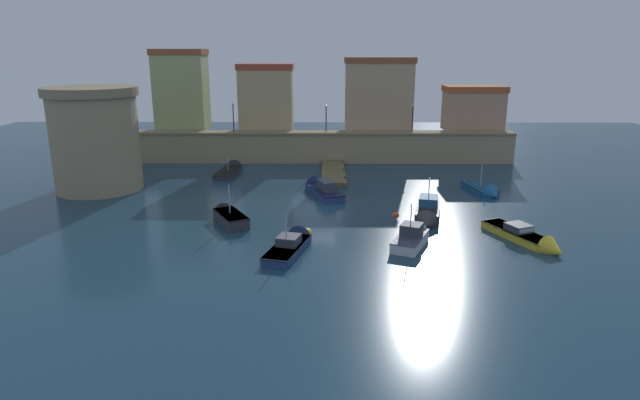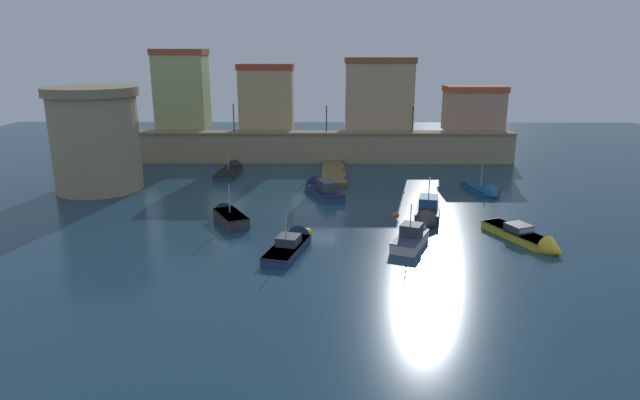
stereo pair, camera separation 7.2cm
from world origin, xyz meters
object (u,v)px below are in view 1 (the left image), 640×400
moored_boat_1 (413,236)px  moored_boat_3 (321,188)px  quay_lamp_0 (233,113)px  moored_boat_6 (485,191)px  moored_boat_4 (293,242)px  mooring_buoy_1 (396,216)px  moored_boat_2 (231,169)px  mooring_buoy_0 (307,233)px  moored_boat_7 (428,212)px  fortress_tower (95,139)px  moored_boat_5 (528,238)px  quay_lamp_1 (326,114)px  quay_lamp_2 (413,113)px  moored_boat_0 (228,216)px

moored_boat_1 → moored_boat_3: bearing=49.1°
quay_lamp_0 → moored_boat_1: (16.80, -27.85, -5.31)m
moored_boat_1 → moored_boat_3: 14.95m
quay_lamp_0 → moored_boat_6: (25.61, -14.50, -5.57)m
moored_boat_4 → mooring_buoy_1: bearing=-32.3°
moored_boat_2 → moored_boat_4: size_ratio=1.03×
moored_boat_2 → mooring_buoy_1: size_ratio=11.71×
mooring_buoy_0 → moored_boat_4: bearing=-106.2°
quay_lamp_0 → moored_boat_7: bearing=-49.8°
fortress_tower → moored_boat_4: bearing=-38.7°
quay_lamp_0 → moored_boat_5: 37.66m
moored_boat_1 → moored_boat_7: 5.94m
moored_boat_7 → mooring_buoy_1: (-2.42, 0.71, -0.54)m
quay_lamp_1 → moored_boat_7: quay_lamp_1 is taller
moored_boat_1 → moored_boat_7: (2.01, 5.59, 0.03)m
mooring_buoy_1 → moored_boat_5: bearing=-36.9°
moored_boat_1 → moored_boat_5: moored_boat_1 is taller
quay_lamp_2 → moored_boat_4: quay_lamp_2 is taller
fortress_tower → moored_boat_1: 31.47m
quay_lamp_2 → mooring_buoy_1: bearing=-101.7°
moored_boat_0 → moored_boat_2: 17.78m
quay_lamp_1 → moored_boat_2: (-10.33, -5.53, -5.42)m
fortress_tower → mooring_buoy_0: bearing=-32.1°
quay_lamp_0 → moored_boat_5: (24.77, -27.83, -5.47)m
moored_boat_0 → moored_boat_3: moored_boat_0 is taller
fortress_tower → moored_boat_2: size_ratio=1.38×
fortress_tower → quay_lamp_1: (21.56, 13.27, 0.82)m
quay_lamp_0 → mooring_buoy_0: (9.41, -25.90, -5.82)m
quay_lamp_2 → moored_boat_3: quay_lamp_2 is taller
fortress_tower → moored_boat_3: 21.53m
quay_lamp_2 → moored_boat_6: quay_lamp_2 is taller
quay_lamp_2 → moored_boat_6: 16.23m
mooring_buoy_1 → moored_boat_1: bearing=-86.3°
moored_boat_5 → moored_boat_3: bearing=-156.1°
quay_lamp_1 → moored_boat_0: bearing=-108.3°
quay_lamp_0 → moored_boat_3: 18.49m
moored_boat_1 → mooring_buoy_1: moored_boat_1 is taller
moored_boat_1 → moored_boat_2: bearing=59.4°
quay_lamp_1 → moored_boat_1: quay_lamp_1 is taller
moored_boat_6 → moored_boat_3: bearing=-101.1°
quay_lamp_0 → quay_lamp_1: quay_lamp_0 is taller
quay_lamp_0 → moored_boat_5: size_ratio=0.46×
quay_lamp_0 → moored_boat_0: bearing=-82.2°
moored_boat_6 → mooring_buoy_0: size_ratio=7.82×
moored_boat_7 → quay_lamp_1: bearing=-147.4°
moored_boat_1 → moored_boat_5: bearing=-66.6°
fortress_tower → moored_boat_6: size_ratio=1.65×
moored_boat_6 → mooring_buoy_1: moored_boat_6 is taller
mooring_buoy_1 → quay_lamp_2: bearing=78.3°
moored_boat_6 → moored_boat_4: bearing=-60.8°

